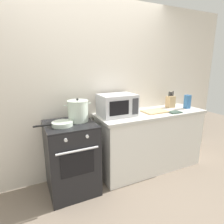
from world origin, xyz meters
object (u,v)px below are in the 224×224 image
Objects in this scene: stock_pot at (78,111)px; pasta_box at (187,102)px; stove at (71,158)px; microwave at (117,105)px; frying_pan at (62,124)px; knife_block at (170,102)px; oven_mitt at (175,112)px; cutting_board at (155,111)px.

pasta_box is (1.80, -0.08, -0.02)m from stock_pot.
stock_pot is at bearing 22.12° from stove.
microwave reaches higher than stove.
frying_pan is 2.02× the size of pasta_box.
knife_block is 0.26m from pasta_box.
pasta_box is (0.20, -0.17, 0.01)m from knife_block.
microwave is 1.23m from pasta_box.
oven_mitt is at bearing -5.88° from stove.
cutting_board is 2.00× the size of oven_mitt.
microwave is (0.80, 0.13, 0.12)m from frying_pan.
microwave reaches higher than stock_pot.
pasta_box is (1.23, -0.11, -0.04)m from microwave.
frying_pan is 1.84m from knife_block.
microwave reaches higher than frying_pan.
cutting_board is 0.46m from knife_block.
oven_mitt is (0.24, -0.16, -0.00)m from cutting_board.
microwave is at bearing 174.98° from pasta_box.
oven_mitt is at bearing -3.60° from frying_pan.
stock_pot is 0.57m from microwave.
stove is 0.61m from stock_pot.
stock_pot reaches higher than frying_pan.
knife_block is 0.36m from oven_mitt.
stock_pot is at bearing -176.79° from knife_block.
microwave is at bearing -176.55° from knife_block.
oven_mitt is at bearing -161.19° from pasta_box.
knife_block reaches higher than frying_pan.
frying_pan reaches higher than cutting_board.
oven_mitt is at bearing -121.23° from knife_block.
pasta_box is 1.22× the size of oven_mitt.
pasta_box reaches higher than frying_pan.
stock_pot reaches higher than oven_mitt.
frying_pan is at bearing -173.87° from knife_block.
cutting_board is at bearing -161.72° from knife_block.
cutting_board is 0.29m from oven_mitt.
oven_mitt is at bearing -8.45° from stock_pot.
oven_mitt is (0.85, -0.24, -0.14)m from microwave.
stock_pot is at bearing 177.44° from pasta_box.
cutting_board is (1.17, -0.05, -0.12)m from stock_pot.
oven_mitt is (-0.38, -0.13, -0.10)m from pasta_box.
stock_pot is at bearing 24.81° from frying_pan.
microwave reaches higher than knife_block.
stove is 2.01m from pasta_box.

